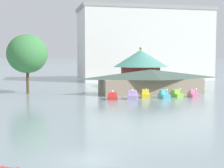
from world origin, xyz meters
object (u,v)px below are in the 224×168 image
Objects in this scene: pedal_boat_lavender at (133,96)px; pedal_boat_yellow at (146,94)px; pedal_boat_red at (112,97)px; boathouse at (150,81)px; pedal_boat_lime at (177,94)px; green_roof_pavilion at (141,65)px; background_building_block at (144,44)px; pedal_boat_cyan at (164,95)px; shoreline_tree_mid at (27,54)px; pedal_boat_pink at (193,94)px.

pedal_boat_lavender is 1.08× the size of pedal_boat_yellow.
boathouse is (9.20, 7.25, 1.94)m from pedal_boat_red.
pedal_boat_lime is 19.82m from green_roof_pavilion.
pedal_boat_lavender is 0.08× the size of background_building_block.
boathouse is 1.65× the size of green_roof_pavilion.
shoreline_tree_mid is (-22.62, 12.70, 7.00)m from pedal_boat_cyan.
pedal_boat_pink is at bearing 111.35° from pedal_boat_lavender.
pedal_boat_lime is at bearing 117.37° from pedal_boat_cyan.
background_building_block is (33.78, 30.78, 3.11)m from shoreline_tree_mid.
pedal_boat_yellow is at bearing 114.36° from pedal_boat_red.
pedal_boat_red is at bearing -119.33° from green_roof_pavilion.
pedal_boat_lime is 0.22× the size of green_roof_pavilion.
pedal_boat_cyan is 21.35m from green_roof_pavilion.
pedal_boat_lavender is 3.15m from pedal_boat_yellow.
green_roof_pavilion reaches higher than pedal_boat_red.
pedal_boat_red is 0.84× the size of pedal_boat_lavender.
green_roof_pavilion reaches higher than pedal_boat_yellow.
pedal_boat_yellow is 1.11× the size of pedal_boat_lime.
green_roof_pavilion is at bearing -110.68° from background_building_block.
shoreline_tree_mid is at bearing -124.03° from pedal_boat_lime.
pedal_boat_cyan is at bearing -91.61° from boathouse.
background_building_block is at bearing 176.00° from pedal_boat_pink.
boathouse is (3.06, 6.09, 1.87)m from pedal_boat_yellow.
shoreline_tree_mid is at bearing 166.94° from boathouse.
pedal_boat_yellow is 0.15× the size of boathouse.
pedal_boat_yellow reaches higher than pedal_boat_lime.
pedal_boat_red is at bearing -141.76° from boathouse.
pedal_boat_red is 19.83m from shoreline_tree_mid.
pedal_boat_lime is at bearing 109.75° from pedal_boat_red.
pedal_boat_pink is (14.51, -0.02, 0.02)m from pedal_boat_red.
pedal_boat_yellow is 7.06m from boathouse.
green_roof_pavilion reaches higher than boathouse.
background_building_block reaches higher than green_roof_pavilion.
boathouse is at bearing -140.44° from pedal_boat_pink.
pedal_boat_red is at bearing -89.62° from pedal_boat_cyan.
green_roof_pavilion reaches higher than pedal_boat_cyan.
green_roof_pavilion is 0.32× the size of background_building_block.
pedal_boat_pink reaches higher than pedal_boat_lime.
pedal_boat_lavender is at bearing -37.13° from shoreline_tree_mid.
shoreline_tree_mid is (-28.14, 12.56, 7.05)m from pedal_boat_pink.
pedal_boat_red is 1.13× the size of pedal_boat_pink.
pedal_boat_pink is 9.20m from boathouse.
pedal_boat_pink is 21.28m from green_roof_pavilion.
pedal_boat_yellow is (2.78, 1.48, -0.02)m from pedal_boat_lavender.
pedal_boat_yellow is at bearing -29.93° from shoreline_tree_mid.
pedal_boat_red is 0.14× the size of boathouse.
pedal_boat_cyan is 46.02m from background_building_block.
pedal_boat_cyan is 1.02× the size of pedal_boat_lime.
pedal_boat_pink is 0.20× the size of green_roof_pavilion.
green_roof_pavilion is (-2.95, 20.59, 4.47)m from pedal_boat_pink.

